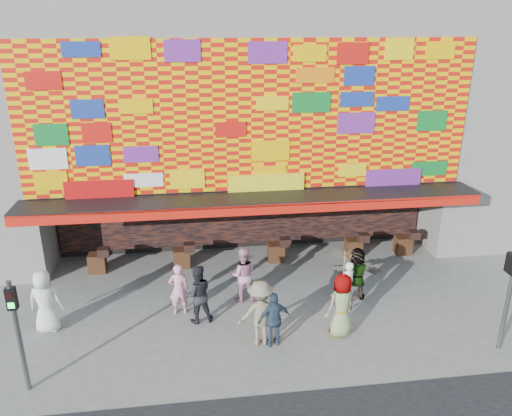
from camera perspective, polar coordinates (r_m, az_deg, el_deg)
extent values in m
plane|color=slate|center=(14.87, 1.46, -14.17)|extent=(90.00, 90.00, 0.00)
cube|color=gray|center=(20.26, -2.04, 14.95)|extent=(15.00, 8.00, 7.00)
cube|color=black|center=(22.27, -2.13, 2.30)|extent=(15.00, 6.00, 3.00)
cube|color=gray|center=(19.18, -23.15, -2.51)|extent=(0.40, 2.00, 3.00)
cube|color=gray|center=(20.64, 19.64, -0.44)|extent=(0.40, 2.00, 3.00)
cube|color=black|center=(16.52, -0.29, 1.22)|extent=(15.20, 1.60, 0.12)
cube|color=red|center=(15.85, 0.07, -0.22)|extent=(15.20, 0.04, 0.35)
cube|color=#FFBB00|center=(16.41, -0.56, 10.30)|extent=(14.80, 0.08, 4.90)
cube|color=black|center=(19.30, -1.22, -0.46)|extent=(14.00, 0.25, 2.50)
cylinder|color=#59595B|center=(13.33, -25.45, -13.21)|extent=(0.12, 0.12, 3.00)
cube|color=black|center=(12.82, -26.16, -9.26)|extent=(0.22, 0.18, 0.55)
cube|color=black|center=(12.68, -26.38, -8.96)|extent=(0.14, 0.02, 0.14)
cube|color=#19E533|center=(12.80, -26.20, -9.98)|extent=(0.14, 0.02, 0.14)
cylinder|color=#59595B|center=(15.07, 26.84, -9.43)|extent=(0.12, 0.12, 3.00)
imported|color=white|center=(15.73, -22.96, -9.79)|extent=(0.97, 0.67, 1.91)
imported|color=pink|center=(15.55, -8.82, -9.14)|extent=(0.62, 0.42, 1.66)
imported|color=#222327|center=(15.05, -6.70, -9.74)|extent=(0.98, 0.81, 1.83)
imported|color=gray|center=(13.98, 0.49, -11.91)|extent=(1.29, 0.80, 1.92)
imported|color=#34475C|center=(14.00, 2.09, -12.60)|extent=(1.02, 0.58, 1.63)
imported|color=gray|center=(16.48, 11.41, -7.33)|extent=(1.71, 0.96, 1.75)
imported|color=gray|center=(14.55, 9.76, -10.88)|extent=(1.08, 0.87, 1.91)
imported|color=white|center=(16.07, 10.38, -8.52)|extent=(0.65, 0.55, 1.51)
imported|color=pink|center=(16.03, -1.53, -7.59)|extent=(0.90, 0.71, 1.82)
imported|color=#F3E699|center=(13.96, 10.06, -6.63)|extent=(1.13, 1.15, 0.93)
cylinder|color=#4C3326|center=(14.40, 9.83, -9.87)|extent=(0.02, 0.02, 1.00)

